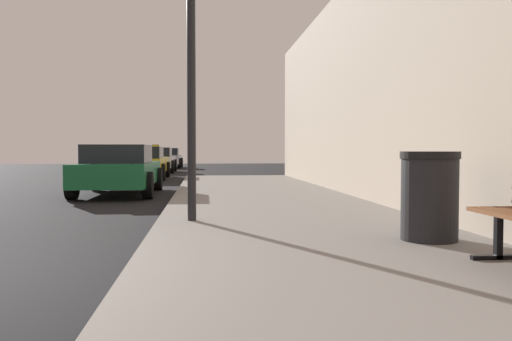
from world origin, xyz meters
TOP-DOWN VIEW (x-y plane):
  - sidewalk at (4.00, 0.00)m, footprint 4.00×32.00m
  - trash_bin at (5.12, 1.15)m, footprint 0.64×0.64m
  - street_lamp at (2.50, 3.01)m, footprint 0.36×0.36m
  - car_green at (0.52, 9.19)m, footprint 1.93×4.19m
  - car_yellow at (0.25, 16.59)m, footprint 1.93×4.34m
  - car_white at (0.21, 22.71)m, footprint 1.95×4.06m
  - car_silver at (0.27, 29.44)m, footprint 1.96×4.08m

SIDE VIEW (x-z plane):
  - sidewalk at x=4.00m, z-range 0.00..0.15m
  - trash_bin at x=5.12m, z-range 0.15..1.12m
  - car_silver at x=0.27m, z-range 0.01..1.28m
  - car_green at x=0.52m, z-range 0.01..1.28m
  - car_white at x=0.21m, z-range -0.07..1.36m
  - car_yellow at x=0.25m, z-range 0.01..1.28m
  - street_lamp at x=2.50m, z-range 0.91..4.81m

